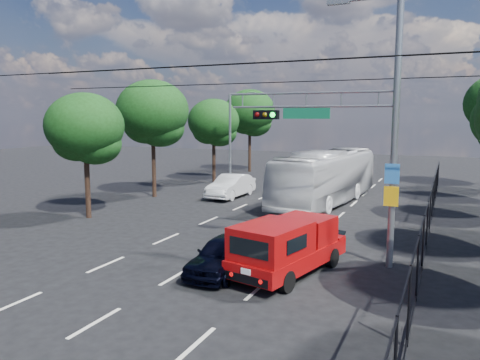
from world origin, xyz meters
The scene contains 14 objects.
ground centered at (0.00, 0.00, 0.00)m, with size 120.00×120.00×0.00m, color black.
lane_markings centered at (0.00, 14.00, 0.01)m, with size 6.12×38.00×0.01m.
signal_mast centered at (5.28, 7.99, 5.24)m, with size 6.43×0.39×9.50m.
streetlight_left centered at (-6.33, 22.00, 3.94)m, with size 2.09×0.22×7.08m.
utility_wires centered at (0.00, 8.83, 7.23)m, with size 22.00×5.04×0.74m.
fence_right centered at (7.60, 12.17, 1.03)m, with size 0.06×34.03×2.00m.
tree_left_b centered at (-9.18, 10.02, 4.58)m, with size 4.08×4.08×6.63m.
tree_left_c centered at (-9.78, 17.02, 5.40)m, with size 4.80×4.80×7.80m.
tree_left_d centered at (-9.38, 25.02, 4.72)m, with size 4.20×4.20×6.83m.
tree_left_e centered at (-9.58, 33.02, 5.53)m, with size 4.92×4.92×7.99m.
red_pickup centered at (3.41, 5.73, 1.04)m, with size 2.98×5.48×1.94m.
navy_hatchback centered at (1.34, 4.94, 0.65)m, with size 1.54×3.83×1.31m, color black.
white_bus centered at (1.35, 19.41, 1.66)m, with size 2.78×11.89×3.31m, color silver.
white_van centered at (-4.99, 18.95, 0.76)m, with size 1.61×4.62×1.52m, color silver.
Camera 1 is at (8.26, -9.09, 5.38)m, focal length 35.00 mm.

